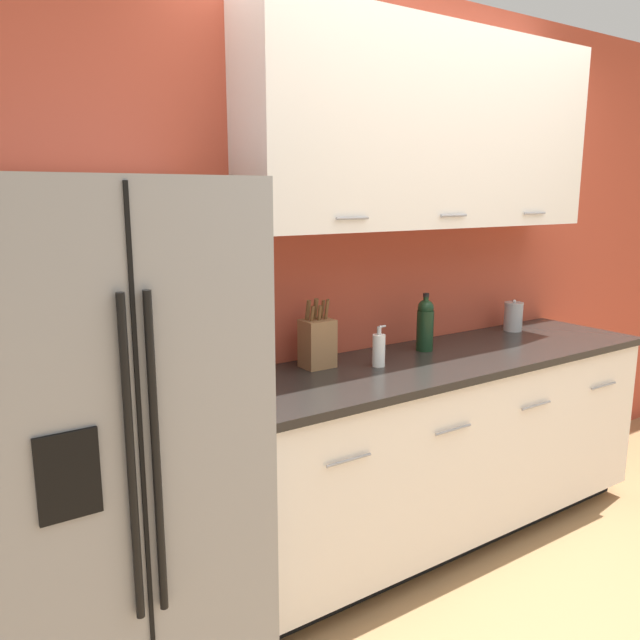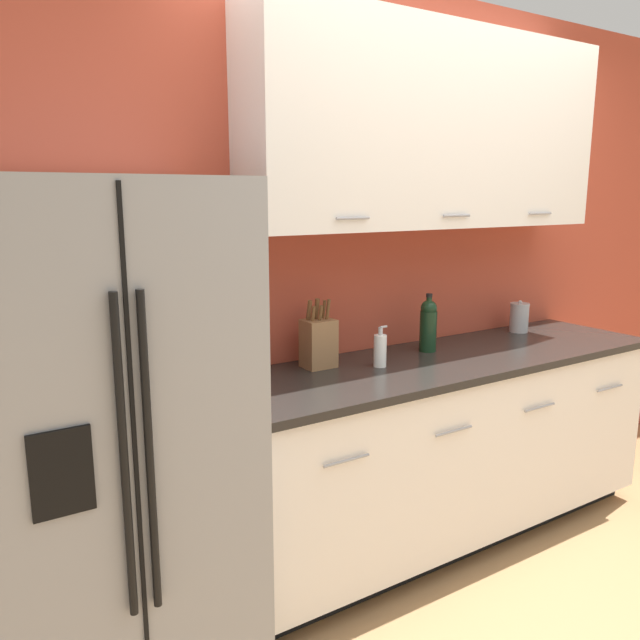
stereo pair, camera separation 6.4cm
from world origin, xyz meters
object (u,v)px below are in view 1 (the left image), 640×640
at_px(soap_dispenser, 379,350).
at_px(steel_canister, 513,316).
at_px(refrigerator, 107,444).
at_px(oil_bottle, 242,360).
at_px(knife_block, 317,342).
at_px(wine_bottle, 425,324).

bearing_deg(soap_dispenser, steel_canister, 7.89).
relative_size(soap_dispenser, steel_canister, 1.04).
xyz_separation_m(refrigerator, oil_bottle, (0.59, 0.19, 0.16)).
distance_m(refrigerator, steel_canister, 2.31).
xyz_separation_m(knife_block, oil_bottle, (-0.39, -0.03, -0.01)).
bearing_deg(oil_bottle, steel_canister, 1.46).
bearing_deg(knife_block, refrigerator, -167.26).
bearing_deg(refrigerator, steel_canister, 5.75).
distance_m(refrigerator, wine_bottle, 1.60).
bearing_deg(soap_dispenser, wine_bottle, 14.83).
height_order(refrigerator, wine_bottle, refrigerator).
relative_size(refrigerator, oil_bottle, 8.21).
distance_m(wine_bottle, oil_bottle, 0.99).
height_order(soap_dispenser, steel_canister, soap_dispenser).
xyz_separation_m(knife_block, steel_canister, (1.32, 0.01, -0.03)).
relative_size(refrigerator, steel_canister, 9.73).
bearing_deg(soap_dispenser, refrigerator, -176.18).
relative_size(wine_bottle, steel_canister, 1.60).
bearing_deg(wine_bottle, knife_block, 175.86).
xyz_separation_m(oil_bottle, steel_canister, (1.70, 0.04, -0.02)).
relative_size(refrigerator, knife_block, 5.62).
xyz_separation_m(soap_dispenser, steel_canister, (1.08, 0.15, 0.01)).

